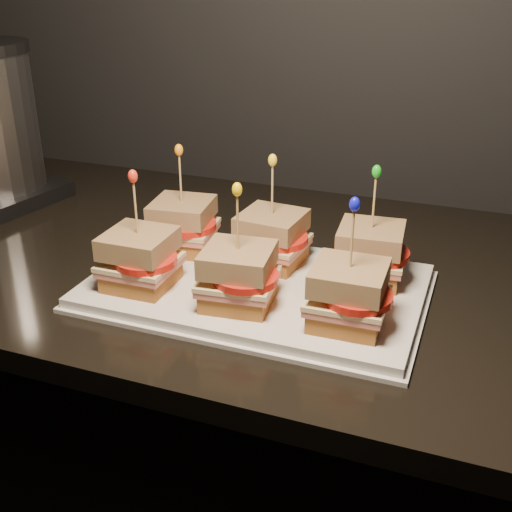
% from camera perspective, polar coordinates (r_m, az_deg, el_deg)
% --- Properties ---
extents(cabinet, '(2.35, 0.62, 0.91)m').
position_cam_1_polar(cabinet, '(1.25, -1.73, -20.39)').
color(cabinet, black).
rests_on(cabinet, ground).
extents(granite_slab, '(2.39, 0.66, 0.03)m').
position_cam_1_polar(granite_slab, '(0.97, -2.09, -0.66)').
color(granite_slab, black).
rests_on(granite_slab, cabinet).
extents(platter, '(0.43, 0.27, 0.02)m').
position_cam_1_polar(platter, '(0.85, -0.00, -2.80)').
color(platter, white).
rests_on(platter, granite_slab).
extents(platter_rim, '(0.44, 0.28, 0.01)m').
position_cam_1_polar(platter_rim, '(0.86, -0.00, -3.15)').
color(platter_rim, white).
rests_on(platter_rim, granite_slab).
extents(sandwich_0_bread_bot, '(0.09, 0.09, 0.02)m').
position_cam_1_polar(sandwich_0_bread_bot, '(0.94, -6.45, 1.31)').
color(sandwich_0_bread_bot, brown).
rests_on(sandwich_0_bread_bot, platter).
extents(sandwich_0_ham, '(0.10, 0.10, 0.01)m').
position_cam_1_polar(sandwich_0_ham, '(0.94, -6.49, 2.16)').
color(sandwich_0_ham, '#CA685B').
rests_on(sandwich_0_ham, sandwich_0_bread_bot).
extents(sandwich_0_cheese, '(0.10, 0.10, 0.01)m').
position_cam_1_polar(sandwich_0_cheese, '(0.94, -6.52, 2.56)').
color(sandwich_0_cheese, beige).
rests_on(sandwich_0_cheese, sandwich_0_ham).
extents(sandwich_0_tomato, '(0.08, 0.08, 0.01)m').
position_cam_1_polar(sandwich_0_tomato, '(0.92, -6.04, 2.75)').
color(sandwich_0_tomato, red).
rests_on(sandwich_0_tomato, sandwich_0_cheese).
extents(sandwich_0_bread_top, '(0.09, 0.09, 0.03)m').
position_cam_1_polar(sandwich_0_bread_top, '(0.93, -6.59, 4.04)').
color(sandwich_0_bread_top, '#642E0D').
rests_on(sandwich_0_bread_top, sandwich_0_tomato).
extents(sandwich_0_pick, '(0.00, 0.00, 0.09)m').
position_cam_1_polar(sandwich_0_pick, '(0.91, -6.73, 6.62)').
color(sandwich_0_pick, tan).
rests_on(sandwich_0_pick, sandwich_0_bread_top).
extents(sandwich_0_frill, '(0.01, 0.01, 0.02)m').
position_cam_1_polar(sandwich_0_frill, '(0.90, -6.87, 9.34)').
color(sandwich_0_frill, orange).
rests_on(sandwich_0_frill, sandwich_0_pick).
extents(sandwich_1_bread_bot, '(0.09, 0.09, 0.02)m').
position_cam_1_polar(sandwich_1_bread_bot, '(0.89, 1.39, 0.07)').
color(sandwich_1_bread_bot, brown).
rests_on(sandwich_1_bread_bot, platter).
extents(sandwich_1_ham, '(0.10, 0.09, 0.01)m').
position_cam_1_polar(sandwich_1_ham, '(0.89, 1.40, 0.96)').
color(sandwich_1_ham, '#CA685B').
rests_on(sandwich_1_ham, sandwich_1_bread_bot).
extents(sandwich_1_cheese, '(0.10, 0.09, 0.01)m').
position_cam_1_polar(sandwich_1_cheese, '(0.89, 1.40, 1.37)').
color(sandwich_1_cheese, beige).
rests_on(sandwich_1_cheese, sandwich_1_ham).
extents(sandwich_1_tomato, '(0.08, 0.08, 0.01)m').
position_cam_1_polar(sandwich_1_tomato, '(0.87, 2.02, 1.56)').
color(sandwich_1_tomato, red).
rests_on(sandwich_1_tomato, sandwich_1_cheese).
extents(sandwich_1_bread_top, '(0.09, 0.09, 0.03)m').
position_cam_1_polar(sandwich_1_bread_top, '(0.88, 1.42, 2.93)').
color(sandwich_1_bread_top, '#642E0D').
rests_on(sandwich_1_bread_top, sandwich_1_tomato).
extents(sandwich_1_pick, '(0.00, 0.00, 0.09)m').
position_cam_1_polar(sandwich_1_pick, '(0.86, 1.45, 5.64)').
color(sandwich_1_pick, tan).
rests_on(sandwich_1_pick, sandwich_1_bread_top).
extents(sandwich_1_frill, '(0.01, 0.01, 0.02)m').
position_cam_1_polar(sandwich_1_frill, '(0.85, 1.48, 8.52)').
color(sandwich_1_frill, yellow).
rests_on(sandwich_1_frill, sandwich_1_pick).
extents(sandwich_2_bread_bot, '(0.09, 0.09, 0.02)m').
position_cam_1_polar(sandwich_2_bread_bot, '(0.86, 9.95, -1.28)').
color(sandwich_2_bread_bot, brown).
rests_on(sandwich_2_bread_bot, platter).
extents(sandwich_2_ham, '(0.10, 0.09, 0.01)m').
position_cam_1_polar(sandwich_2_ham, '(0.86, 10.03, -0.37)').
color(sandwich_2_ham, '#CA685B').
rests_on(sandwich_2_ham, sandwich_2_bread_bot).
extents(sandwich_2_cheese, '(0.10, 0.09, 0.01)m').
position_cam_1_polar(sandwich_2_cheese, '(0.85, 10.06, 0.05)').
color(sandwich_2_cheese, beige).
rests_on(sandwich_2_cheese, sandwich_2_ham).
extents(sandwich_2_tomato, '(0.08, 0.08, 0.01)m').
position_cam_1_polar(sandwich_2_tomato, '(0.84, 10.81, 0.23)').
color(sandwich_2_tomato, red).
rests_on(sandwich_2_tomato, sandwich_2_cheese).
extents(sandwich_2_bread_top, '(0.09, 0.09, 0.03)m').
position_cam_1_polar(sandwich_2_bread_top, '(0.84, 10.19, 1.65)').
color(sandwich_2_bread_top, '#642E0D').
rests_on(sandwich_2_bread_top, sandwich_2_tomato).
extents(sandwich_2_pick, '(0.00, 0.00, 0.09)m').
position_cam_1_polar(sandwich_2_pick, '(0.83, 10.42, 4.44)').
color(sandwich_2_pick, tan).
rests_on(sandwich_2_pick, sandwich_2_bread_top).
extents(sandwich_2_frill, '(0.01, 0.01, 0.02)m').
position_cam_1_polar(sandwich_2_frill, '(0.81, 10.67, 7.40)').
color(sandwich_2_frill, '#19AB1B').
rests_on(sandwich_2_frill, sandwich_2_pick).
extents(sandwich_3_bread_bot, '(0.08, 0.08, 0.02)m').
position_cam_1_polar(sandwich_3_bread_bot, '(0.85, -10.15, -1.85)').
color(sandwich_3_bread_bot, brown).
rests_on(sandwich_3_bread_bot, platter).
extents(sandwich_3_ham, '(0.09, 0.09, 0.01)m').
position_cam_1_polar(sandwich_3_ham, '(0.84, -10.23, -0.93)').
color(sandwich_3_ham, '#CA685B').
rests_on(sandwich_3_ham, sandwich_3_bread_bot).
extents(sandwich_3_cheese, '(0.09, 0.09, 0.01)m').
position_cam_1_polar(sandwich_3_cheese, '(0.84, -10.27, -0.50)').
color(sandwich_3_cheese, beige).
rests_on(sandwich_3_cheese, sandwich_3_ham).
extents(sandwich_3_tomato, '(0.08, 0.08, 0.01)m').
position_cam_1_polar(sandwich_3_tomato, '(0.82, -9.79, -0.33)').
color(sandwich_3_tomato, red).
rests_on(sandwich_3_tomato, sandwich_3_cheese).
extents(sandwich_3_bread_top, '(0.08, 0.08, 0.03)m').
position_cam_1_polar(sandwich_3_bread_top, '(0.83, -10.40, 1.12)').
color(sandwich_3_bread_top, '#642E0D').
rests_on(sandwich_3_bread_top, sandwich_3_tomato).
extents(sandwich_3_pick, '(0.00, 0.00, 0.09)m').
position_cam_1_polar(sandwich_3_pick, '(0.81, -10.64, 3.96)').
color(sandwich_3_pick, tan).
rests_on(sandwich_3_pick, sandwich_3_bread_top).
extents(sandwich_3_frill, '(0.01, 0.01, 0.02)m').
position_cam_1_polar(sandwich_3_frill, '(0.80, -10.90, 6.98)').
color(sandwich_3_frill, red).
rests_on(sandwich_3_frill, sandwich_3_pick).
extents(sandwich_4_bread_bot, '(0.09, 0.09, 0.02)m').
position_cam_1_polar(sandwich_4_bread_bot, '(0.79, -1.57, -3.46)').
color(sandwich_4_bread_bot, brown).
rests_on(sandwich_4_bread_bot, platter).
extents(sandwich_4_ham, '(0.10, 0.09, 0.01)m').
position_cam_1_polar(sandwich_4_ham, '(0.79, -1.58, -2.49)').
color(sandwich_4_ham, '#CA685B').
rests_on(sandwich_4_ham, sandwich_4_bread_bot).
extents(sandwich_4_cheese, '(0.10, 0.10, 0.01)m').
position_cam_1_polar(sandwich_4_cheese, '(0.78, -1.59, -2.04)').
color(sandwich_4_cheese, beige).
rests_on(sandwich_4_cheese, sandwich_4_ham).
extents(sandwich_4_tomato, '(0.08, 0.08, 0.01)m').
position_cam_1_polar(sandwich_4_tomato, '(0.77, -0.93, -1.88)').
color(sandwich_4_tomato, red).
rests_on(sandwich_4_tomato, sandwich_4_cheese).
extents(sandwich_4_bread_top, '(0.09, 0.09, 0.03)m').
position_cam_1_polar(sandwich_4_bread_top, '(0.77, -1.61, -0.32)').
color(sandwich_4_bread_top, '#642E0D').
rests_on(sandwich_4_bread_top, sandwich_4_tomato).
extents(sandwich_4_pick, '(0.00, 0.00, 0.09)m').
position_cam_1_polar(sandwich_4_pick, '(0.75, -1.65, 2.71)').
color(sandwich_4_pick, tan).
rests_on(sandwich_4_pick, sandwich_4_bread_top).
extents(sandwich_4_frill, '(0.01, 0.01, 0.02)m').
position_cam_1_polar(sandwich_4_frill, '(0.74, -1.69, 5.94)').
color(sandwich_4_frill, yellow).
rests_on(sandwich_4_frill, sandwich_4_pick).
extents(sandwich_5_bread_bot, '(0.08, 0.08, 0.02)m').
position_cam_1_polar(sandwich_5_bread_bot, '(0.76, 8.08, -5.18)').
color(sandwich_5_bread_bot, brown).
rests_on(sandwich_5_bread_bot, platter).
extents(sandwich_5_ham, '(0.09, 0.09, 0.01)m').
position_cam_1_polar(sandwich_5_ham, '(0.75, 8.15, -4.17)').
color(sandwich_5_ham, '#CA685B').
rests_on(sandwich_5_ham, sandwich_5_bread_bot).
extents(sandwich_5_cheese, '(0.09, 0.09, 0.01)m').
position_cam_1_polar(sandwich_5_cheese, '(0.75, 8.18, -3.71)').
color(sandwich_5_cheese, beige).
rests_on(sandwich_5_cheese, sandwich_5_ham).
extents(sandwich_5_tomato, '(0.08, 0.08, 0.01)m').
position_cam_1_polar(sandwich_5_tomato, '(0.74, 9.02, -3.56)').
color(sandwich_5_tomato, red).
rests_on(sandwich_5_tomato, sandwich_5_cheese).
extents(sandwich_5_bread_top, '(0.08, 0.08, 0.03)m').
position_cam_1_polar(sandwich_5_bread_top, '(0.73, 8.30, -1.93)').
color(sandwich_5_bread_top, '#642E0D').
rests_on(sandwich_5_bread_top, sandwich_5_tomato).
extents(sandwich_5_pick, '(0.00, 0.00, 0.09)m').
position_cam_1_polar(sandwich_5_pick, '(0.72, 8.52, 1.20)').
color(sandwich_5_pick, tan).
rests_on(sandwich_5_pick, sandwich_5_bread_top).
extents(sandwich_5_frill, '(0.01, 0.01, 0.02)m').
position_cam_1_polar(sandwich_5_frill, '(0.70, 8.76, 4.57)').
color(sandwich_5_frill, '#1012D6').
rests_on(sandwich_5_frill, sandwich_5_pick).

